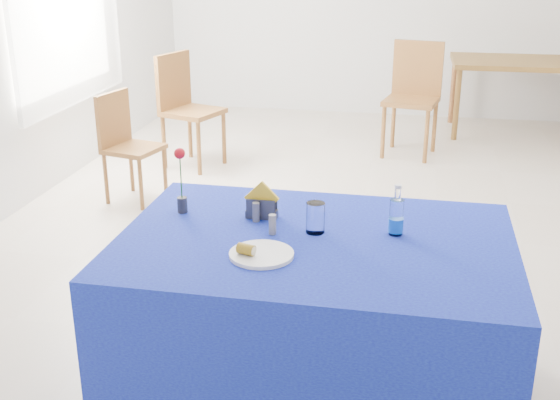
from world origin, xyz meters
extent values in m
plane|color=beige|center=(0.00, 0.00, 0.00)|extent=(7.00, 7.00, 0.00)
plane|color=silver|center=(0.00, -3.50, 1.40)|extent=(5.00, 0.00, 5.00)
cylinder|color=white|center=(-0.18, -2.11, 0.77)|extent=(0.25, 0.25, 0.01)
cylinder|color=white|center=(-0.02, -1.84, 0.82)|extent=(0.08, 0.08, 0.13)
cylinder|color=slate|center=(-0.19, -1.89, 0.80)|extent=(0.03, 0.03, 0.08)
cylinder|color=slate|center=(-0.28, -1.77, 0.80)|extent=(0.03, 0.03, 0.08)
cube|color=#101297|center=(-0.01, -1.90, 0.38)|extent=(1.60, 1.10, 0.76)
cylinder|color=white|center=(0.31, -1.79, 0.83)|extent=(0.06, 0.06, 0.15)
cylinder|color=blue|center=(0.31, -1.79, 0.80)|extent=(0.06, 0.06, 0.06)
cylinder|color=silver|center=(0.31, -1.79, 0.94)|extent=(0.02, 0.02, 0.05)
cylinder|color=white|center=(0.31, -1.79, 0.97)|extent=(0.03, 0.03, 0.01)
cube|color=#3A393F|center=(-0.27, -1.72, 0.78)|extent=(0.14, 0.05, 0.03)
cube|color=#3A3A3F|center=(-0.27, -1.74, 0.81)|extent=(0.13, 0.01, 0.09)
cube|color=#3D3D43|center=(-0.27, -1.69, 0.81)|extent=(0.13, 0.01, 0.09)
cube|color=gold|center=(-0.27, -1.72, 0.85)|extent=(0.15, 0.02, 0.15)
cylinder|color=#25262A|center=(-0.63, -1.73, 0.80)|extent=(0.04, 0.04, 0.07)
cylinder|color=#175C1E|center=(-0.63, -1.73, 0.91)|extent=(0.01, 0.01, 0.22)
sphere|color=red|center=(-0.63, -1.73, 1.03)|extent=(0.05, 0.05, 0.05)
cube|color=brown|center=(1.34, 2.89, 0.73)|extent=(1.33, 0.87, 0.05)
cylinder|color=brown|center=(0.74, 2.53, 0.35)|extent=(0.06, 0.06, 0.71)
cylinder|color=brown|center=(0.73, 3.23, 0.35)|extent=(0.06, 0.06, 0.71)
cylinder|color=brown|center=(0.07, 1.75, 0.25)|extent=(0.04, 0.04, 0.49)
cylinder|color=brown|center=(0.46, 1.68, 0.25)|extent=(0.04, 0.04, 0.49)
cylinder|color=brown|center=(0.15, 2.14, 0.25)|extent=(0.04, 0.04, 0.49)
cylinder|color=brown|center=(0.53, 2.06, 0.25)|extent=(0.04, 0.04, 0.49)
cube|color=brown|center=(0.30, 1.91, 0.51)|extent=(0.53, 0.53, 0.04)
cube|color=brown|center=(0.34, 2.11, 0.77)|extent=(0.46, 0.13, 0.50)
cylinder|color=brown|center=(-1.59, 0.09, 0.20)|extent=(0.03, 0.03, 0.40)
cylinder|color=brown|center=(-1.52, 0.40, 0.20)|extent=(0.03, 0.03, 0.40)
cylinder|color=brown|center=(-1.90, 0.16, 0.20)|extent=(0.03, 0.03, 0.40)
cylinder|color=brown|center=(-1.83, 0.47, 0.20)|extent=(0.03, 0.03, 0.40)
cube|color=brown|center=(-1.71, 0.28, 0.41)|extent=(0.45, 0.45, 0.04)
cube|color=brown|center=(-1.87, 0.32, 0.63)|extent=(0.12, 0.37, 0.41)
cylinder|color=brown|center=(-1.42, 0.96, 0.23)|extent=(0.04, 0.04, 0.47)
cylinder|color=brown|center=(-1.30, 1.32, 0.23)|extent=(0.04, 0.04, 0.47)
cylinder|color=brown|center=(-1.78, 1.08, 0.23)|extent=(0.04, 0.04, 0.47)
cylinder|color=brown|center=(-1.66, 1.44, 0.23)|extent=(0.04, 0.04, 0.47)
cube|color=brown|center=(-1.54, 1.20, 0.48)|extent=(0.55, 0.55, 0.04)
cube|color=brown|center=(-1.73, 1.27, 0.74)|extent=(0.18, 0.43, 0.48)
cylinder|color=gold|center=(-0.24, -2.13, 0.80)|extent=(0.08, 0.06, 0.04)
cylinder|color=beige|center=(-0.21, -2.14, 0.80)|extent=(0.01, 0.03, 0.03)
camera|label=1|loc=(0.36, -4.48, 1.91)|focal=45.00mm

